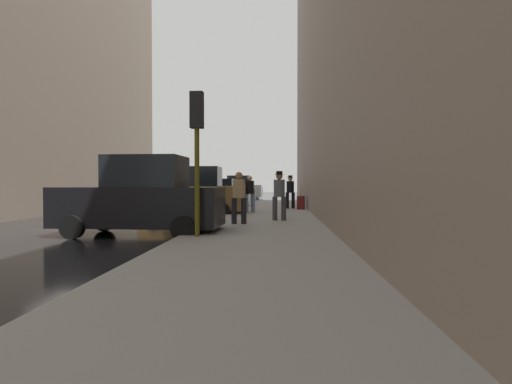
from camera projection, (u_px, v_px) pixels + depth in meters
The scene contains 15 objects.
ground_plane at pixel (79, 229), 13.03m from camera, with size 120.00×120.00×0.00m, color black.
sidewalk at pixel (262, 228), 12.68m from camera, with size 4.00×40.00×0.15m, color gray.
parked_black_suv at pixel (142, 199), 11.31m from camera, with size 4.65×2.16×2.25m.
parked_bronze_suv at pixel (194, 193), 18.29m from camera, with size 4.61×2.09×2.25m.
parked_silver_sedan at pixel (216, 194), 24.59m from camera, with size 4.25×2.15×1.79m.
parked_gray_coupe at pixel (229, 192), 31.21m from camera, with size 4.25×2.16×1.79m.
parked_white_van at pixel (238, 189), 37.25m from camera, with size 4.64×2.13×2.25m.
parked_blue_sedan at pixel (244, 190), 43.94m from camera, with size 4.24×2.14×1.79m.
fire_hydrant at pixel (234, 205), 18.45m from camera, with size 0.42×0.22×0.70m.
traffic_light at pixel (197, 132), 9.93m from camera, with size 0.32×0.32×3.60m.
pedestrian_with_fedora at pixel (290, 190), 21.46m from camera, with size 0.53×0.47×1.78m.
pedestrian_in_jeans at pixel (250, 192), 18.77m from camera, with size 0.53×0.48×1.71m.
pedestrian_with_beanie at pixel (279, 193), 14.38m from camera, with size 0.52×0.44×1.78m.
pedestrian_in_tan_coat at pixel (239, 195), 13.10m from camera, with size 0.50×0.40×1.71m.
rolling_suitcase at pixel (301, 203), 20.81m from camera, with size 0.45×0.61×1.04m.
Camera 1 is at (6.55, -12.64, 1.46)m, focal length 28.00 mm.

